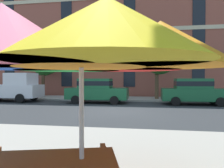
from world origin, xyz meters
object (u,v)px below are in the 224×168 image
street_tree_left (43,63)px  street_tree_middle (160,58)px  pickup_white (11,88)px  sedan_green (97,90)px  patio_umbrella (81,45)px  sedan_green_midblock (194,91)px

street_tree_left → street_tree_middle: street_tree_middle is taller
pickup_white → sedan_green: pickup_white is taller
sedan_green → patio_umbrella: patio_umbrella is taller
sedan_green → sedan_green_midblock: size_ratio=1.00×
sedan_green → street_tree_middle: 5.86m
sedan_green_midblock → street_tree_middle: (-2.14, 2.58, 2.53)m
street_tree_middle → patio_umbrella: bearing=-96.8°
street_tree_left → street_tree_middle: (10.58, -1.08, 0.25)m
street_tree_left → patio_umbrella: bearing=-61.8°
pickup_white → street_tree_middle: size_ratio=1.06×
patio_umbrella → sedan_green_midblock: bearing=72.7°
sedan_green → street_tree_left: street_tree_left is taller
street_tree_left → patio_umbrella: (8.76, -16.37, -1.07)m
pickup_white → patio_umbrella: bearing=-52.9°
street_tree_left → pickup_white: bearing=-102.9°
pickup_white → patio_umbrella: size_ratio=1.43×
sedan_green → street_tree_middle: bearing=29.3°
pickup_white → sedan_green_midblock: (13.56, -0.00, -0.08)m
patio_umbrella → pickup_white: bearing=127.1°
sedan_green → patio_umbrella: size_ratio=1.24×
street_tree_left → patio_umbrella: 18.60m
sedan_green → street_tree_left: (-5.97, 3.67, 2.28)m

